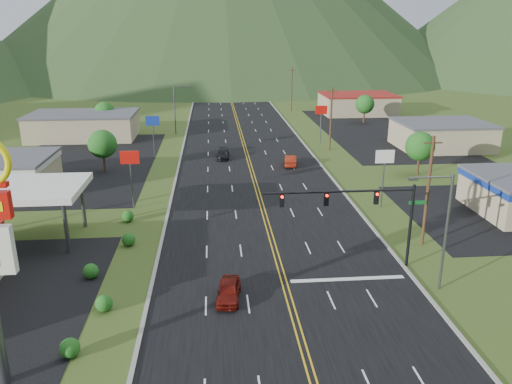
{
  "coord_description": "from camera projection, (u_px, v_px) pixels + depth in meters",
  "views": [
    {
      "loc": [
        -5.18,
        -22.1,
        18.67
      ],
      "look_at": [
        -1.41,
        20.81,
        4.5
      ],
      "focal_mm": 35.0,
      "sensor_mm": 36.0,
      "label": 1
    }
  ],
  "objects": [
    {
      "name": "tree_west_b",
      "position": [
        105.0,
        112.0,
        92.02
      ],
      "size": [
        3.84,
        3.84,
        5.82
      ],
      "color": "#382314",
      "rests_on": "ground"
    },
    {
      "name": "curb_east",
      "position": [
        493.0,
        377.0,
        28.02
      ],
      "size": [
        0.3,
        460.0,
        0.14
      ],
      "primitive_type": "cube",
      "color": "gray",
      "rests_on": "ground"
    },
    {
      "name": "tree_west_a",
      "position": [
        102.0,
        144.0,
        66.88
      ],
      "size": [
        3.84,
        3.84,
        5.82
      ],
      "color": "#382314",
      "rests_on": "ground"
    },
    {
      "name": "gas_canopy",
      "position": [
        26.0,
        190.0,
        44.65
      ],
      "size": [
        10.0,
        8.0,
        5.3
      ],
      "color": "white",
      "rests_on": "ground"
    },
    {
      "name": "pole_sign_west_b",
      "position": [
        153.0,
        125.0,
        73.64
      ],
      "size": [
        2.0,
        0.18,
        6.4
      ],
      "color": "#59595E",
      "rests_on": "ground"
    },
    {
      "name": "car_red_near",
      "position": [
        229.0,
        291.0,
        35.86
      ],
      "size": [
        2.08,
        4.16,
        1.36
      ],
      "primitive_type": "imported",
      "rotation": [
        0.0,
        0.0,
        -0.12
      ],
      "color": "#62110A",
      "rests_on": "ground"
    },
    {
      "name": "car_red_far",
      "position": [
        291.0,
        160.0,
        71.01
      ],
      "size": [
        2.29,
        4.78,
        1.51
      ],
      "primitive_type": "imported",
      "rotation": [
        0.0,
        0.0,
        2.99
      ],
      "color": "maroon",
      "rests_on": "ground"
    },
    {
      "name": "utility_pole_b",
      "position": [
        331.0,
        118.0,
        78.75
      ],
      "size": [
        1.6,
        0.28,
        10.0
      ],
      "color": "#382314",
      "rests_on": "ground"
    },
    {
      "name": "building_east_mid",
      "position": [
        442.0,
        135.0,
        81.21
      ],
      "size": [
        14.4,
        11.4,
        4.3
      ],
      "color": "tan",
      "rests_on": "ground"
    },
    {
      "name": "utility_pole_a",
      "position": [
        428.0,
        191.0,
        43.73
      ],
      "size": [
        1.6,
        0.28,
        10.0
      ],
      "color": "#382314",
      "rests_on": "ground"
    },
    {
      "name": "building_east_far",
      "position": [
        358.0,
        104.0,
        113.97
      ],
      "size": [
        16.4,
        12.4,
        4.5
      ],
      "color": "tan",
      "rests_on": "ground"
    },
    {
      "name": "tree_east_b",
      "position": [
        365.0,
        104.0,
        101.94
      ],
      "size": [
        3.84,
        3.84,
        5.82
      ],
      "color": "#382314",
      "rests_on": "ground"
    },
    {
      "name": "pole_sign_west_a",
      "position": [
        130.0,
        163.0,
        52.83
      ],
      "size": [
        2.0,
        0.18,
        6.4
      ],
      "color": "#59595E",
      "rests_on": "ground"
    },
    {
      "name": "pole_sign_east_a",
      "position": [
        384.0,
        162.0,
        53.18
      ],
      "size": [
        2.0,
        0.18,
        6.4
      ],
      "color": "#59595E",
      "rests_on": "ground"
    },
    {
      "name": "car_dark_mid",
      "position": [
        223.0,
        154.0,
        74.91
      ],
      "size": [
        2.05,
        4.55,
        1.29
      ],
      "primitive_type": "imported",
      "rotation": [
        0.0,
        0.0,
        -0.05
      ],
      "color": "black",
      "rests_on": "ground"
    },
    {
      "name": "traffic_signal",
      "position": [
        363.0,
        206.0,
        39.3
      ],
      "size": [
        13.1,
        0.43,
        7.0
      ],
      "color": "black",
      "rests_on": "ground"
    },
    {
      "name": "pole_sign_east_b",
      "position": [
        321.0,
        114.0,
        83.46
      ],
      "size": [
        2.0,
        0.18,
        6.4
      ],
      "color": "#59595E",
      "rests_on": "ground"
    },
    {
      "name": "building_west_far",
      "position": [
        84.0,
        125.0,
        88.49
      ],
      "size": [
        18.4,
        11.4,
        4.5
      ],
      "color": "tan",
      "rests_on": "ground"
    },
    {
      "name": "streetlight_east",
      "position": [
        443.0,
        225.0,
        35.95
      ],
      "size": [
        3.28,
        0.25,
        9.0
      ],
      "color": "#59595E",
      "rests_on": "ground"
    },
    {
      "name": "utility_pole_d",
      "position": [
        272.0,
        74.0,
        154.45
      ],
      "size": [
        1.6,
        0.28,
        10.0
      ],
      "color": "#382314",
      "rests_on": "ground"
    },
    {
      "name": "streetlight_west",
      "position": [
        176.0,
        106.0,
        90.83
      ],
      "size": [
        3.28,
        0.25,
        9.0
      ],
      "color": "#59595E",
      "rests_on": "ground"
    },
    {
      "name": "tree_east_a",
      "position": [
        420.0,
        146.0,
        65.64
      ],
      "size": [
        3.84,
        3.84,
        5.82
      ],
      "color": "#382314",
      "rests_on": "ground"
    },
    {
      "name": "utility_pole_c",
      "position": [
        292.0,
        89.0,
        116.6
      ],
      "size": [
        1.6,
        0.28,
        10.0
      ],
      "color": "#382314",
      "rests_on": "ground"
    }
  ]
}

